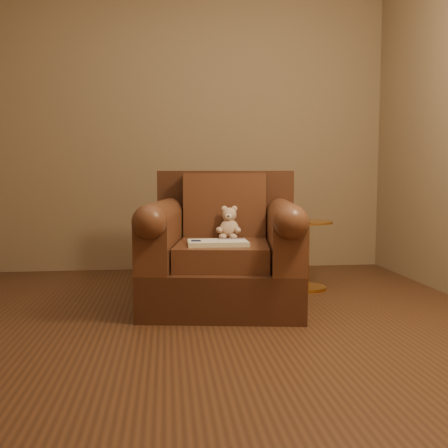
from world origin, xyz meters
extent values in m
plane|color=#4D2D1A|center=(0.00, 0.00, 0.00)|extent=(4.00, 4.00, 0.00)
cube|color=#866E53|center=(0.00, 2.00, 1.35)|extent=(4.00, 0.02, 2.70)
cube|color=#422316|center=(0.31, 0.58, 0.14)|extent=(1.15, 1.11, 0.28)
cube|color=#422316|center=(0.37, 1.00, 0.60)|extent=(1.02, 0.26, 0.63)
cube|color=brown|center=(0.30, 0.53, 0.36)|extent=(0.69, 0.79, 0.15)
cube|color=brown|center=(0.35, 0.87, 0.66)|extent=(0.61, 0.25, 0.46)
cube|color=brown|center=(-0.10, 0.59, 0.45)|extent=(0.33, 0.88, 0.32)
cube|color=brown|center=(0.70, 0.47, 0.45)|extent=(0.33, 0.88, 0.32)
cylinder|color=brown|center=(-0.10, 0.59, 0.61)|extent=(0.33, 0.88, 0.20)
cylinder|color=brown|center=(0.70, 0.47, 0.61)|extent=(0.33, 0.88, 0.20)
ellipsoid|color=#D1AC92|center=(0.36, 0.71, 0.50)|extent=(0.14, 0.12, 0.14)
sphere|color=#D1AC92|center=(0.37, 0.72, 0.60)|extent=(0.10, 0.10, 0.10)
ellipsoid|color=#D1AC92|center=(0.33, 0.73, 0.65)|extent=(0.04, 0.02, 0.04)
ellipsoid|color=#D1AC92|center=(0.40, 0.72, 0.65)|extent=(0.04, 0.02, 0.04)
ellipsoid|color=beige|center=(0.36, 0.67, 0.60)|extent=(0.05, 0.03, 0.04)
sphere|color=black|center=(0.35, 0.66, 0.60)|extent=(0.01, 0.01, 0.01)
ellipsoid|color=#D1AC92|center=(0.29, 0.67, 0.50)|extent=(0.05, 0.09, 0.05)
ellipsoid|color=#D1AC92|center=(0.41, 0.64, 0.50)|extent=(0.05, 0.09, 0.05)
ellipsoid|color=#D1AC92|center=(0.31, 0.64, 0.46)|extent=(0.05, 0.09, 0.05)
ellipsoid|color=#D1AC92|center=(0.38, 0.62, 0.46)|extent=(0.05, 0.09, 0.05)
cube|color=beige|center=(0.25, 0.40, 0.45)|extent=(0.38, 0.23, 0.03)
cube|color=white|center=(0.16, 0.40, 0.46)|extent=(0.19, 0.23, 0.00)
cube|color=white|center=(0.35, 0.40, 0.46)|extent=(0.19, 0.23, 0.00)
cube|color=beige|center=(0.25, 0.40, 0.47)|extent=(0.01, 0.23, 0.00)
cube|color=#0F1638|center=(0.11, 0.40, 0.47)|extent=(0.06, 0.08, 0.00)
cube|color=slate|center=(0.35, 0.48, 0.47)|extent=(0.17, 0.05, 0.00)
cylinder|color=gold|center=(1.01, 1.00, 0.01)|extent=(0.30, 0.30, 0.02)
cylinder|color=gold|center=(1.01, 1.00, 0.27)|extent=(0.03, 0.03, 0.49)
cylinder|color=gold|center=(1.01, 1.00, 0.52)|extent=(0.38, 0.38, 0.02)
cylinder|color=gold|center=(1.01, 1.00, 0.51)|extent=(0.03, 0.03, 0.02)
camera|label=1|loc=(-0.07, -2.72, 0.86)|focal=40.00mm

